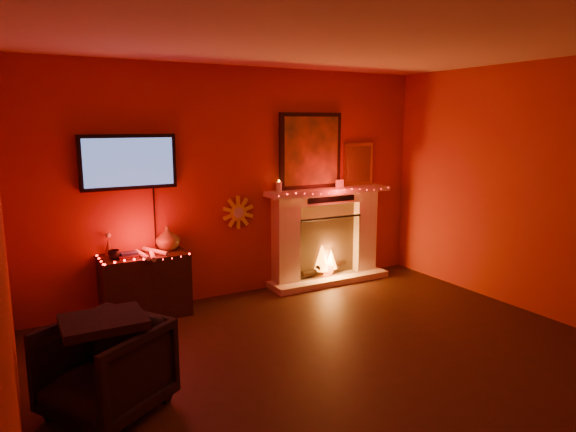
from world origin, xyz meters
The scene contains 6 objects.
room centered at (0.00, 0.00, 1.35)m, with size 5.00×5.00×5.00m.
fireplace centered at (1.14, 2.39, 0.72)m, with size 1.72×0.40×2.18m.
tv centered at (-1.30, 2.45, 1.65)m, with size 1.00×0.07×1.24m.
sunburst_clock centered at (-0.05, 2.48, 1.00)m, with size 0.40×0.03×0.40m.
console_table centered at (-1.23, 2.26, 0.38)m, with size 0.90×0.58×0.95m.
armchair centered at (-1.95, 0.52, 0.34)m, with size 0.72×0.75×0.68m, color black.
Camera 1 is at (-2.47, -3.07, 2.06)m, focal length 32.00 mm.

